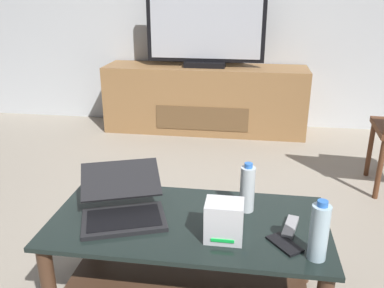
% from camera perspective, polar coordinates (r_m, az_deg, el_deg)
% --- Properties ---
extents(ground_plane, '(7.68, 7.68, 0.00)m').
position_cam_1_polar(ground_plane, '(2.27, -1.64, -15.34)').
color(ground_plane, '#9E9384').
extents(coffee_table, '(1.15, 0.58, 0.44)m').
position_cam_1_polar(coffee_table, '(1.82, -0.49, -14.31)').
color(coffee_table, black).
rests_on(coffee_table, ground).
extents(media_cabinet, '(1.96, 0.49, 0.64)m').
position_cam_1_polar(media_cabinet, '(4.08, 1.82, 6.30)').
color(media_cabinet, olive).
rests_on(media_cabinet, ground).
extents(television, '(1.11, 0.20, 0.69)m').
position_cam_1_polar(television, '(3.95, 1.89, 15.48)').
color(television, black).
rests_on(television, media_cabinet).
extents(laptop, '(0.45, 0.47, 0.17)m').
position_cam_1_polar(laptop, '(1.78, -9.65, -8.08)').
color(laptop, black).
rests_on(laptop, coffee_table).
extents(router_box, '(0.15, 0.12, 0.16)m').
position_cam_1_polar(router_box, '(1.59, 4.49, -10.60)').
color(router_box, silver).
rests_on(router_box, coffee_table).
extents(water_bottle_near, '(0.07, 0.07, 0.23)m').
position_cam_1_polar(water_bottle_near, '(1.53, 17.29, -11.60)').
color(water_bottle_near, silver).
rests_on(water_bottle_near, coffee_table).
extents(water_bottle_far, '(0.06, 0.06, 0.22)m').
position_cam_1_polar(water_bottle_far, '(1.78, 7.72, -6.17)').
color(water_bottle_far, silver).
rests_on(water_bottle_far, coffee_table).
extents(cell_phone, '(0.14, 0.15, 0.01)m').
position_cam_1_polar(cell_phone, '(1.62, 12.77, -13.45)').
color(cell_phone, black).
rests_on(cell_phone, coffee_table).
extents(tv_remote, '(0.08, 0.17, 0.02)m').
position_cam_1_polar(tv_remote, '(1.72, 13.54, -11.19)').
color(tv_remote, '#99999E').
rests_on(tv_remote, coffee_table).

